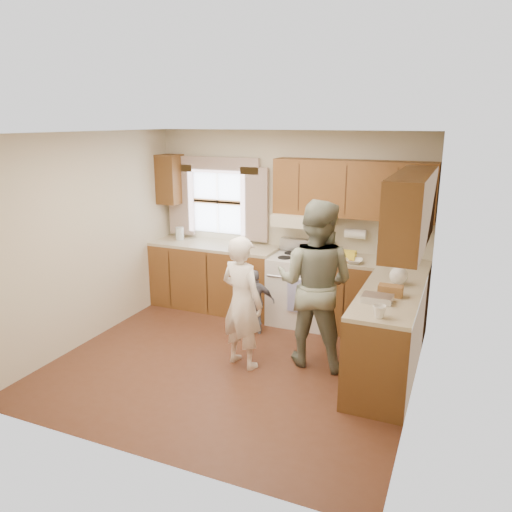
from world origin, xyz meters
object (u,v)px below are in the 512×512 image
at_px(woman_left, 242,302).
at_px(woman_right, 315,284).
at_px(stove, 300,288).
at_px(child, 255,302).

xyz_separation_m(woman_left, woman_right, (0.70, 0.37, 0.18)).
bearing_deg(stove, woman_left, -98.04).
height_order(stove, child, stove).
bearing_deg(child, stove, -148.78).
relative_size(stove, woman_right, 0.58).
xyz_separation_m(woman_right, child, (-0.90, 0.46, -0.50)).
distance_m(stove, child, 0.71).
bearing_deg(child, woman_right, 128.53).
bearing_deg(stove, woman_right, -64.59).
relative_size(woman_left, woman_right, 0.80).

